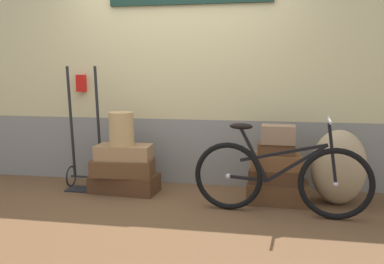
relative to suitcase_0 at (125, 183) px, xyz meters
The scene contains 14 objects.
ground 0.61m from the suitcase_0, 31.02° to the right, with size 10.23×5.20×0.06m, color brown.
station_building 1.33m from the suitcase_0, 46.17° to the left, with size 8.23×0.74×2.38m.
suitcase_0 is the anchor object (origin of this frame).
suitcase_1 0.19m from the suitcase_0, 93.92° to the right, with size 0.66×0.34×0.17m, color brown.
suitcase_2 0.35m from the suitcase_0, 54.41° to the right, with size 0.59×0.32×0.16m, color #9E754C.
suitcase_3 1.66m from the suitcase_0, ahead, with size 0.61×0.38×0.21m, color brown.
suitcase_4 1.64m from the suitcase_0, ahead, with size 0.51×0.33×0.14m, color #4C2D19.
suitcase_5 1.66m from the suitcase_0, ahead, with size 0.50×0.33×0.15m, color brown.
suitcase_6 1.69m from the suitcase_0, ahead, with size 0.37×0.21×0.12m, color brown.
suitcase_7 1.76m from the suitcase_0, ahead, with size 0.33×0.22×0.19m, color #937051.
wicker_basket 0.61m from the suitcase_0, 110.18° to the right, with size 0.27×0.27×0.36m, color tan.
luggage_trolley 0.56m from the suitcase_0, behind, with size 0.41×0.34×1.38m.
burlap_sack 2.27m from the suitcase_0, ahead, with size 0.54×0.46×0.76m, color tan.
bicycle 1.73m from the suitcase_0, 14.09° to the right, with size 1.63×0.46×0.92m.
Camera 1 is at (0.99, -3.82, 1.33)m, focal length 37.66 mm.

